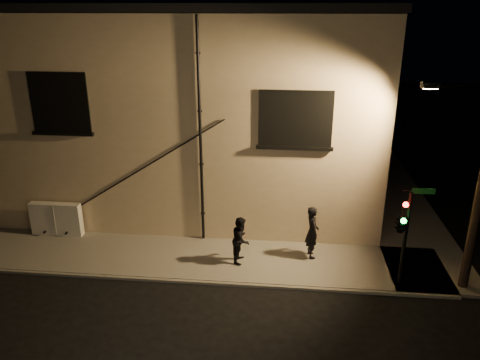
# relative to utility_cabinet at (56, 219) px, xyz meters

# --- Properties ---
(ground) EXTENTS (90.00, 90.00, 0.00)m
(ground) POSITION_rel_utility_cabinet_xyz_m (7.65, -2.70, -0.79)
(ground) COLOR black
(sidewalk) EXTENTS (21.00, 16.00, 0.12)m
(sidewalk) POSITION_rel_utility_cabinet_xyz_m (8.88, 1.69, -0.73)
(sidewalk) COLOR slate
(sidewalk) RESTS_ON ground
(building) EXTENTS (16.20, 12.23, 8.80)m
(building) POSITION_rel_utility_cabinet_xyz_m (4.65, 6.29, 3.62)
(building) COLOR beige
(building) RESTS_ON ground
(utility_cabinet) EXTENTS (2.03, 0.34, 1.34)m
(utility_cabinet) POSITION_rel_utility_cabinet_xyz_m (0.00, 0.00, 0.00)
(utility_cabinet) COLOR white
(utility_cabinet) RESTS_ON sidewalk
(pedestrian_a) EXTENTS (0.61, 0.80, 1.96)m
(pedestrian_a) POSITION_rel_utility_cabinet_xyz_m (10.00, -0.73, 0.31)
(pedestrian_a) COLOR black
(pedestrian_a) RESTS_ON sidewalk
(pedestrian_b) EXTENTS (0.73, 0.89, 1.70)m
(pedestrian_b) POSITION_rel_utility_cabinet_xyz_m (7.49, -1.31, 0.18)
(pedestrian_b) COLOR black
(pedestrian_b) RESTS_ON sidewalk
(traffic_signal) EXTENTS (1.31, 2.00, 3.39)m
(traffic_signal) POSITION_rel_utility_cabinet_xyz_m (12.63, -2.35, 1.61)
(traffic_signal) COLOR black
(traffic_signal) RESTS_ON sidewalk
(streetlamp_pole) EXTENTS (2.02, 1.39, 7.04)m
(streetlamp_pole) POSITION_rel_utility_cabinet_xyz_m (14.78, -2.09, 2.96)
(streetlamp_pole) COLOR black
(streetlamp_pole) RESTS_ON ground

